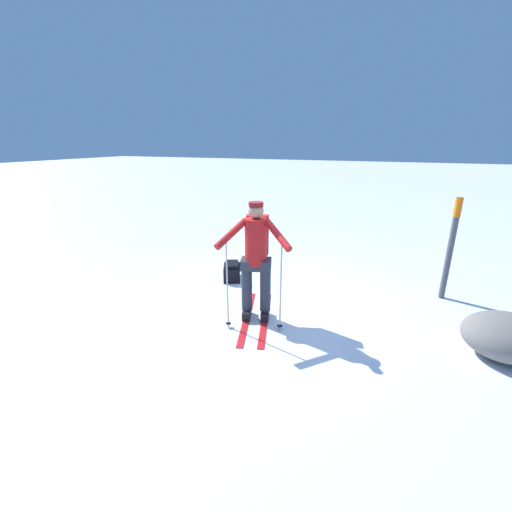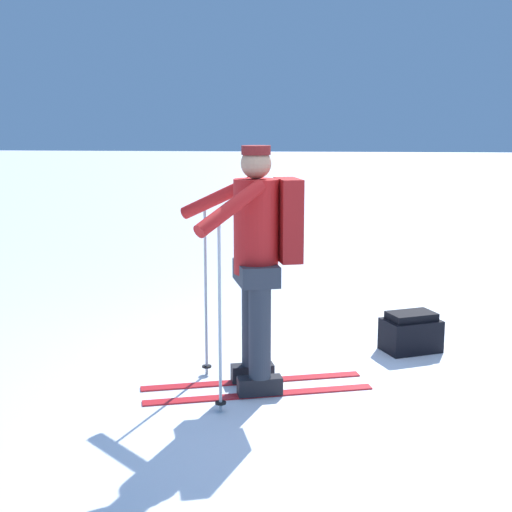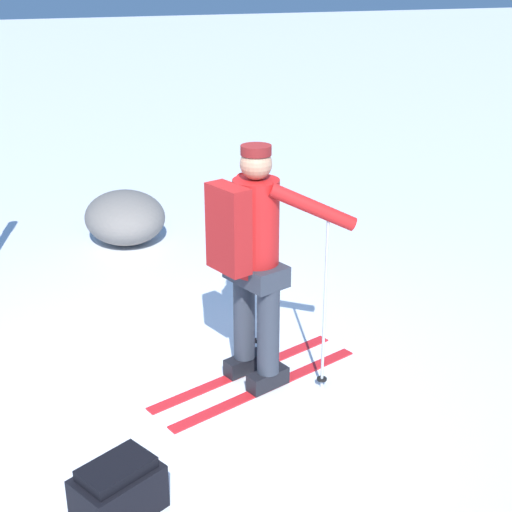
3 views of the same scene
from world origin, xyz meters
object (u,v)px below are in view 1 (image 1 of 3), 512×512
at_px(dropped_backpack, 232,272).
at_px(trail_marker, 452,242).
at_px(skier, 256,255).
at_px(rock_boulder, 508,337).

height_order(dropped_backpack, trail_marker, trail_marker).
bearing_deg(trail_marker, skier, 34.73).
relative_size(skier, dropped_backpack, 3.20).
relative_size(dropped_backpack, trail_marker, 0.32).
xyz_separation_m(trail_marker, rock_boulder, (-0.53, 1.52, -0.67)).
xyz_separation_m(dropped_backpack, trail_marker, (-3.49, -0.61, 0.79)).
bearing_deg(skier, dropped_backpack, -50.16).
relative_size(dropped_backpack, rock_boulder, 0.54).
height_order(skier, trail_marker, skier).
height_order(skier, rock_boulder, skier).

